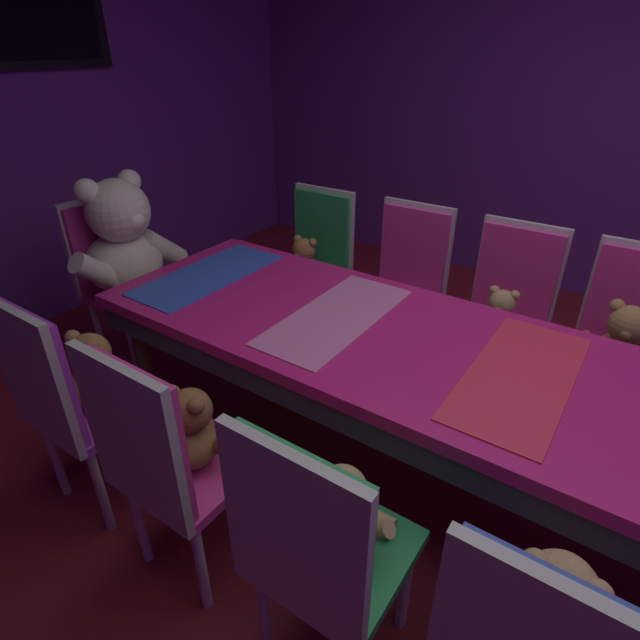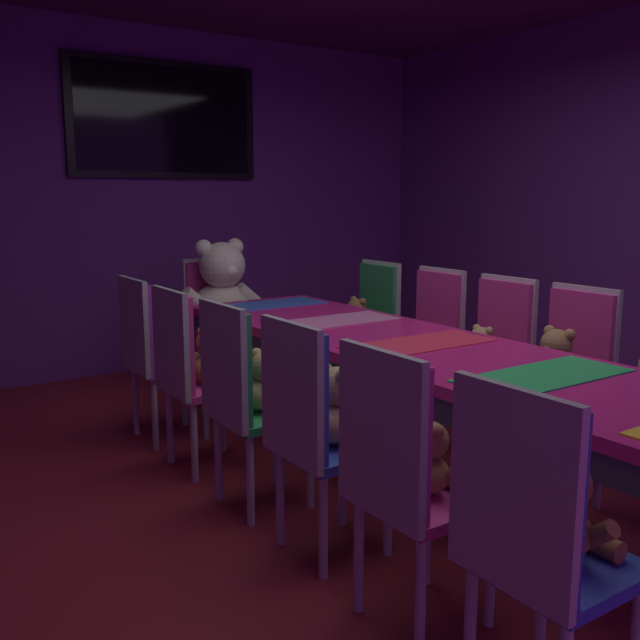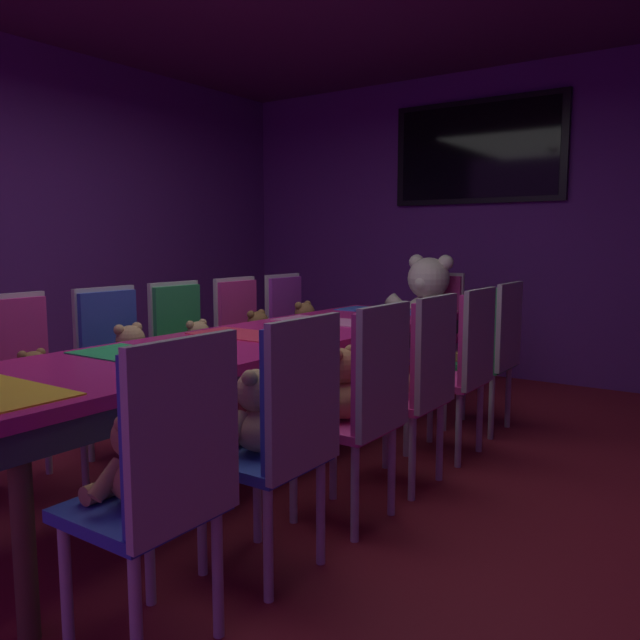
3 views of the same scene
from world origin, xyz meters
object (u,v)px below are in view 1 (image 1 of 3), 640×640
at_px(chair_right_4, 407,275).
at_px(throne_chair, 113,265).
at_px(chair_left_4, 160,454).
at_px(chair_right_3, 508,301).
at_px(teddy_left_4, 194,431).
at_px(teddy_right_2, 622,345).
at_px(teddy_left_2, 551,614).
at_px(chair_right_2, 626,331).
at_px(king_teddy_bear, 126,247).
at_px(chair_right_5, 317,254).
at_px(teddy_left_5, 96,373).
at_px(teddy_right_3, 499,317).
at_px(chair_left_5, 61,392).
at_px(teddy_right_5, 303,264).
at_px(chair_left_3, 312,547).
at_px(teddy_left_3, 342,512).
at_px(banquet_table, 516,396).

relative_size(chair_right_4, throne_chair, 1.00).
bearing_deg(chair_left_4, chair_right_3, -19.26).
height_order(teddy_left_4, teddy_right_2, teddy_right_2).
xyz_separation_m(teddy_left_2, throne_chair, (0.68, 2.57, -0.00)).
bearing_deg(chair_right_3, teddy_left_2, 19.49).
height_order(chair_right_2, chair_right_4, same).
xyz_separation_m(chair_right_4, king_teddy_bear, (-0.85, 1.30, 0.15)).
bearing_deg(chair_right_5, teddy_left_2, 48.38).
height_order(chair_right_2, throne_chair, same).
bearing_deg(throne_chair, chair_right_4, 30.01).
bearing_deg(teddy_left_5, teddy_right_2, -50.11).
height_order(teddy_right_2, teddy_right_3, teddy_right_2).
distance_m(chair_left_5, throne_chair, 1.22).
xyz_separation_m(teddy_left_5, teddy_right_5, (1.38, 0.00, -0.02)).
distance_m(chair_right_2, chair_right_5, 1.68).
bearing_deg(teddy_right_3, chair_right_3, 180.00).
distance_m(teddy_left_2, chair_right_3, 1.62).
xyz_separation_m(chair_left_3, teddy_right_3, (1.55, -0.01, -0.03)).
relative_size(chair_left_3, chair_right_3, 1.00).
height_order(teddy_left_3, teddy_left_5, teddy_left_5).
distance_m(teddy_right_2, throne_chair, 2.65).
bearing_deg(teddy_right_5, chair_left_3, 36.93).
height_order(teddy_left_5, teddy_right_2, teddy_right_2).
bearing_deg(chair_right_5, chair_right_3, 91.12).
bearing_deg(chair_right_2, king_teddy_bear, -70.51).
distance_m(teddy_left_3, teddy_right_5, 1.80).
relative_size(banquet_table, chair_right_4, 3.55).
bearing_deg(teddy_left_3, teddy_right_3, -0.24).
distance_m(chair_right_4, chair_right_5, 0.59).
relative_size(teddy_left_3, teddy_right_3, 1.14).
distance_m(teddy_left_5, throne_chair, 1.13).
bearing_deg(teddy_left_2, teddy_left_5, 90.63).
bearing_deg(teddy_right_5, banquet_table, 64.35).
xyz_separation_m(chair_left_3, chair_left_4, (-0.00, 0.59, 0.00)).
bearing_deg(chair_right_4, teddy_right_2, 81.93).
relative_size(chair_right_2, chair_right_5, 1.00).
relative_size(teddy_left_2, teddy_right_2, 1.00).
xyz_separation_m(chair_right_3, chair_right_5, (-0.02, 1.15, 0.00)).
distance_m(teddy_left_5, chair_right_2, 2.28).
bearing_deg(teddy_left_2, throne_chair, 75.12).
bearing_deg(teddy_left_3, king_teddy_bear, 69.20).
distance_m(chair_right_4, throne_chair, 1.70).
relative_size(chair_left_4, chair_right_4, 1.00).
bearing_deg(chair_right_5, chair_right_2, 90.70).
xyz_separation_m(teddy_left_2, chair_left_3, (-0.17, 0.55, -0.00)).
bearing_deg(banquet_table, teddy_right_5, 64.35).
bearing_deg(teddy_right_3, throne_chair, -70.90).
bearing_deg(teddy_right_5, teddy_right_3, 91.22).
bearing_deg(chair_right_4, teddy_left_4, -1.23).
distance_m(banquet_table, teddy_right_3, 0.76).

